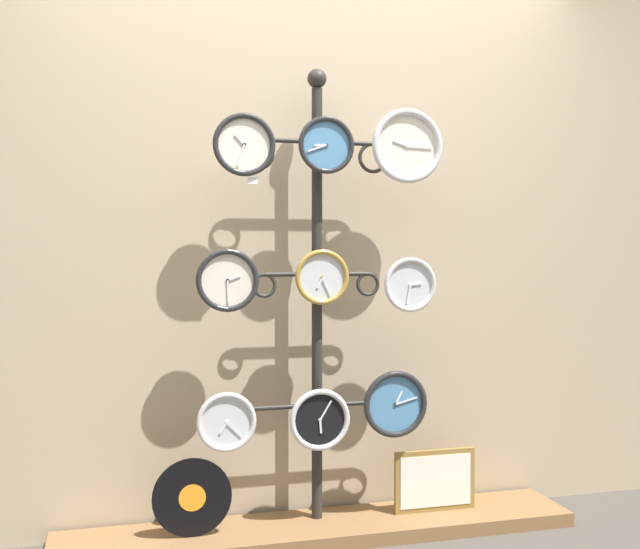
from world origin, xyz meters
TOP-DOWN VIEW (x-y plane):
  - shop_wall at (0.00, 0.57)m, footprint 4.40×0.04m
  - low_shelf at (0.00, 0.35)m, footprint 2.20×0.36m
  - display_stand at (0.00, 0.41)m, footprint 0.79×0.38m
  - clock_top_left at (-0.33, 0.32)m, footprint 0.26×0.04m
  - clock_top_center at (0.01, 0.31)m, footprint 0.24×0.04m
  - clock_top_right at (0.38, 0.33)m, footprint 0.32×0.04m
  - clock_middle_left at (-0.39, 0.33)m, footprint 0.26×0.04m
  - clock_middle_center at (0.00, 0.33)m, footprint 0.23×0.04m
  - clock_middle_right at (0.38, 0.31)m, footprint 0.23×0.04m
  - clock_bottom_left at (-0.40, 0.33)m, footprint 0.24×0.04m
  - clock_bottom_center at (-0.01, 0.31)m, footprint 0.26×0.04m
  - clock_bottom_right at (0.32, 0.31)m, footprint 0.29×0.04m
  - vinyl_record at (-0.54, 0.32)m, footprint 0.32×0.01m
  - picture_frame at (0.52, 0.36)m, footprint 0.37×0.02m
  - price_tag_upper at (-0.29, 0.32)m, footprint 0.04×0.00m

SIDE VIEW (x-z plane):
  - low_shelf at x=0.00m, z-range 0.00..0.06m
  - picture_frame at x=0.52m, z-range 0.06..0.33m
  - vinyl_record at x=-0.54m, z-range 0.06..0.38m
  - clock_bottom_center at x=-0.01m, z-range 0.38..0.63m
  - clock_bottom_left at x=-0.40m, z-range 0.39..0.64m
  - clock_bottom_right at x=0.32m, z-range 0.41..0.70m
  - display_stand at x=0.00m, z-range -0.24..1.74m
  - clock_middle_right at x=0.38m, z-range 0.94..1.18m
  - clock_middle_left at x=-0.39m, z-range 0.96..1.21m
  - clock_middle_center at x=0.00m, z-range 0.98..1.21m
  - shop_wall at x=0.00m, z-range 0.00..2.80m
  - price_tag_upper at x=-0.29m, z-range 1.48..1.50m
  - clock_top_left at x=-0.33m, z-range 1.50..1.76m
  - clock_top_center at x=0.01m, z-range 1.52..1.76m
  - clock_top_right at x=0.38m, z-range 1.49..1.81m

